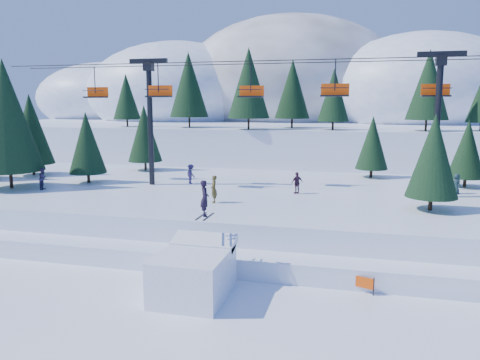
% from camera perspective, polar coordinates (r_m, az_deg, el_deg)
% --- Properties ---
extents(ground, '(160.00, 160.00, 0.00)m').
position_cam_1_polar(ground, '(21.34, -8.56, -16.35)').
color(ground, white).
rests_on(ground, ground).
extents(mid_shelf, '(70.00, 22.00, 2.50)m').
position_cam_1_polar(mid_shelf, '(37.35, 2.07, -3.00)').
color(mid_shelf, white).
rests_on(mid_shelf, ground).
extents(berm, '(70.00, 6.00, 1.10)m').
position_cam_1_polar(berm, '(28.15, -2.25, -8.60)').
color(berm, white).
rests_on(berm, ground).
extents(mountain_ridge, '(119.00, 60.85, 26.46)m').
position_cam_1_polar(mountain_ridge, '(91.91, 6.28, 9.52)').
color(mountain_ridge, white).
rests_on(mountain_ridge, ground).
extents(jump_kicker, '(3.24, 4.43, 5.45)m').
position_cam_1_polar(jump_kicker, '(22.95, -5.64, -11.09)').
color(jump_kicker, white).
rests_on(jump_kicker, ground).
extents(chairlift, '(46.00, 3.21, 10.28)m').
position_cam_1_polar(chairlift, '(36.14, 5.61, 9.45)').
color(chairlift, black).
rests_on(chairlift, mid_shelf).
extents(conifer_stand, '(61.17, 16.92, 10.15)m').
position_cam_1_polar(conifer_stand, '(36.48, 1.30, 5.78)').
color(conifer_stand, black).
rests_on(conifer_stand, mid_shelf).
extents(distant_skiers, '(32.06, 8.38, 1.87)m').
position_cam_1_polar(distant_skiers, '(36.37, -3.75, 0.01)').
color(distant_skiers, '#322847').
rests_on(distant_skiers, mid_shelf).
extents(banner_near, '(2.68, 1.06, 0.90)m').
position_cam_1_polar(banner_near, '(24.47, 12.82, -11.67)').
color(banner_near, black).
rests_on(banner_near, ground).
extents(banner_far, '(2.78, 0.73, 0.90)m').
position_cam_1_polar(banner_far, '(25.32, 15.80, -11.06)').
color(banner_far, black).
rests_on(banner_far, ground).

